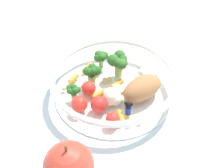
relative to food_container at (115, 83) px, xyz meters
name	(u,v)px	position (x,y,z in m)	size (l,w,h in m)	color
ground_plane	(114,93)	(0.00, 0.00, -0.03)	(2.40, 2.40, 0.00)	silver
food_container	(115,83)	(0.00, 0.00, 0.00)	(0.24, 0.24, 0.06)	white
loose_apple	(69,166)	(0.19, 0.05, 0.01)	(0.08, 0.08, 0.09)	#BC3828
folded_napkin	(174,47)	(-0.20, 0.03, -0.03)	(0.12, 0.11, 0.01)	white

